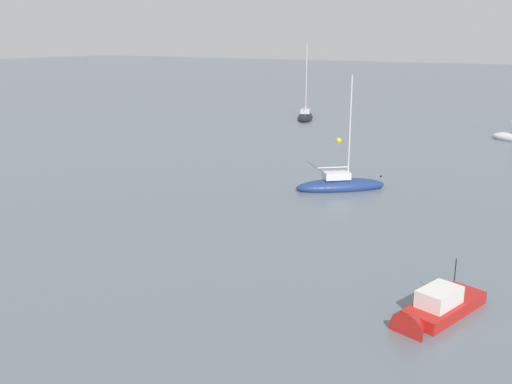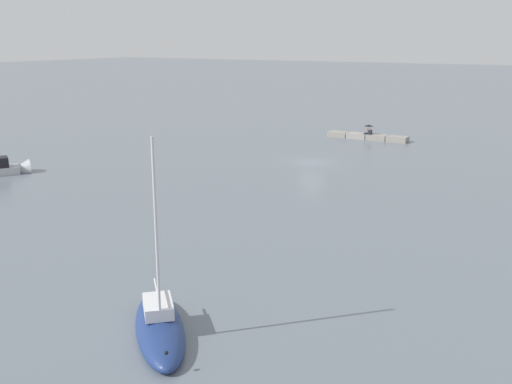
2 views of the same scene
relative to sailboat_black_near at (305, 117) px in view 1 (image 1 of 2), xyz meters
name	(u,v)px [view 1 (image 1 of 2)]	position (x,y,z in m)	size (l,w,h in m)	color
sailboat_black_near	(305,117)	(0.00, 0.00, 0.00)	(7.69, 5.19, 11.05)	black
sailboat_navy_outer	(340,185)	(33.92, 21.86, -0.02)	(6.47, 6.63, 9.22)	navy
motorboat_red_mid	(434,312)	(51.38, 34.58, -0.07)	(5.45, 2.78, 2.93)	red
mooring_buoy_near	(339,140)	(14.25, 12.27, -0.26)	(0.64, 0.64, 0.64)	yellow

